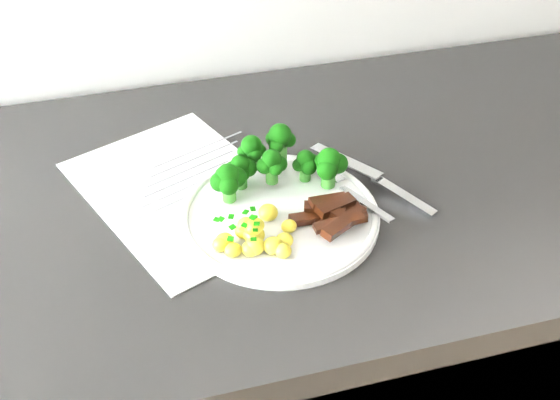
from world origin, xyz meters
TOP-DOWN VIEW (x-y plane):
  - counter at (0.02, 1.67)m, footprint 2.42×0.60m
  - recipe_paper at (-0.12, 1.70)m, footprint 0.32×0.37m
  - plate at (-0.02, 1.61)m, footprint 0.25×0.25m
  - broccoli at (-0.01, 1.67)m, footprint 0.18×0.10m
  - potatoes at (-0.06, 1.57)m, footprint 0.10×0.09m
  - beef_strips at (0.04, 1.58)m, footprint 0.10×0.10m
  - fork at (0.08, 1.61)m, footprint 0.06×0.14m
  - knife at (0.13, 1.63)m, footprint 0.12×0.18m

SIDE VIEW (x-z plane):
  - counter at x=0.02m, z-range 0.00..0.91m
  - recipe_paper at x=-0.12m, z-range 0.91..0.91m
  - plate at x=-0.02m, z-range 0.91..0.92m
  - knife at x=0.13m, z-range 0.90..0.92m
  - fork at x=0.08m, z-range 0.92..0.93m
  - beef_strips at x=0.04m, z-range 0.91..0.94m
  - potatoes at x=-0.06m, z-range 0.91..0.95m
  - broccoli at x=-0.01m, z-range 0.92..0.98m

